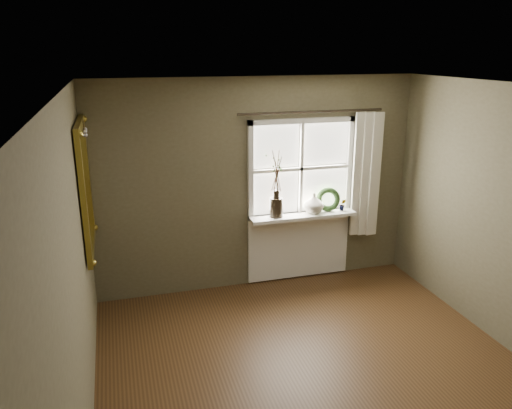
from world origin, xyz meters
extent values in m
plane|color=#422914|center=(0.00, 0.00, 0.00)|extent=(4.50, 4.50, 0.00)
plane|color=silver|center=(0.00, 0.00, 2.60)|extent=(4.50, 4.50, 0.00)
cube|color=brown|center=(0.00, 2.30, 1.30)|extent=(4.00, 0.10, 2.60)
cube|color=brown|center=(-2.05, 0.00, 1.30)|extent=(0.10, 4.50, 2.60)
cube|color=white|center=(0.55, 2.22, 0.89)|extent=(1.36, 0.06, 0.06)
cube|color=white|center=(0.55, 2.22, 2.07)|extent=(1.36, 0.06, 0.06)
cube|color=white|center=(-0.10, 2.22, 1.48)|extent=(0.06, 0.06, 1.24)
cube|color=white|center=(1.20, 2.22, 1.48)|extent=(0.06, 0.06, 1.24)
cube|color=white|center=(0.55, 2.22, 1.48)|extent=(1.24, 0.05, 0.04)
cube|color=white|center=(0.55, 2.22, 1.48)|extent=(0.04, 0.05, 1.12)
cube|color=white|center=(0.23, 2.25, 1.77)|extent=(0.59, 0.01, 0.53)
cube|color=white|center=(0.88, 2.25, 1.77)|extent=(0.59, 0.01, 0.53)
cube|color=white|center=(0.23, 2.25, 1.19)|extent=(0.59, 0.01, 0.53)
cube|color=white|center=(0.88, 2.25, 1.19)|extent=(0.59, 0.01, 0.53)
cube|color=white|center=(0.55, 2.12, 0.90)|extent=(1.36, 0.26, 0.04)
cube|color=white|center=(0.55, 2.23, 0.46)|extent=(1.36, 0.04, 0.88)
cylinder|color=black|center=(0.20, 2.12, 1.04)|extent=(0.18, 0.18, 0.24)
imported|color=beige|center=(0.69, 2.12, 1.05)|extent=(0.29, 0.29, 0.26)
torus|color=#2A4820|center=(0.91, 2.16, 1.04)|extent=(0.33, 0.21, 0.32)
imported|color=#2A4820|center=(0.16, 2.12, 1.00)|extent=(0.10, 0.08, 0.17)
imported|color=#2A4820|center=(1.09, 2.12, 1.00)|extent=(0.11, 0.10, 0.16)
cube|color=beige|center=(1.39, 2.13, 1.37)|extent=(0.36, 0.12, 1.59)
cylinder|color=black|center=(0.65, 2.17, 2.18)|extent=(1.84, 0.03, 0.03)
cube|color=white|center=(-1.97, 1.69, 1.58)|extent=(0.02, 0.92, 1.13)
cube|color=olive|center=(-1.96, 1.69, 2.19)|extent=(0.05, 1.11, 0.10)
cube|color=olive|center=(-1.96, 1.69, 0.97)|extent=(0.05, 1.11, 0.10)
cube|color=olive|center=(-1.96, 1.18, 1.58)|extent=(0.05, 0.10, 1.13)
cube|color=olive|center=(-1.96, 2.19, 1.58)|extent=(0.05, 0.10, 1.13)
sphere|color=silver|center=(-1.91, 1.66, 2.14)|extent=(0.04, 0.04, 0.04)
sphere|color=silver|center=(-1.91, 1.69, 2.10)|extent=(0.04, 0.04, 0.04)
sphere|color=silver|center=(-1.91, 1.72, 2.15)|extent=(0.04, 0.04, 0.04)
camera|label=1|loc=(-1.66, -3.40, 2.90)|focal=35.00mm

